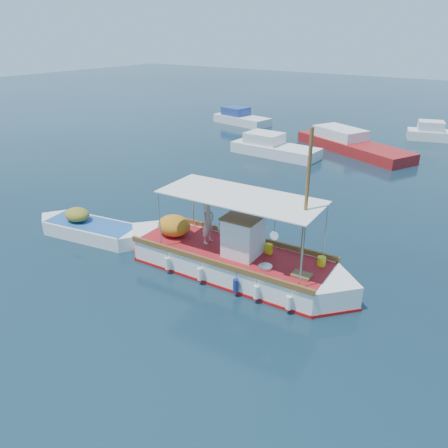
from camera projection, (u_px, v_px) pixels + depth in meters
The scene contains 7 objects.
ground at pixel (238, 267), 17.88m from camera, with size 160.00×160.00×0.00m, color black.
fishing_caique at pixel (230, 259), 17.36m from camera, with size 10.36×3.29×6.33m.
dinghy at pixel (91, 230), 20.42m from camera, with size 5.96×2.43×1.48m.
bg_boat_nw at pixel (273, 149), 33.43m from camera, with size 6.82×2.61×1.80m.
bg_boat_n at pixel (350, 145), 34.54m from camera, with size 10.39×6.86×1.80m.
bg_boat_far_w at pixel (241, 119), 44.26m from camera, with size 6.29×3.32×1.80m.
bg_boat_far_n at pixel (437, 134), 37.86m from camera, with size 5.47×3.37×1.80m.
Camera 1 is at (8.39, -13.13, 8.97)m, focal length 35.00 mm.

